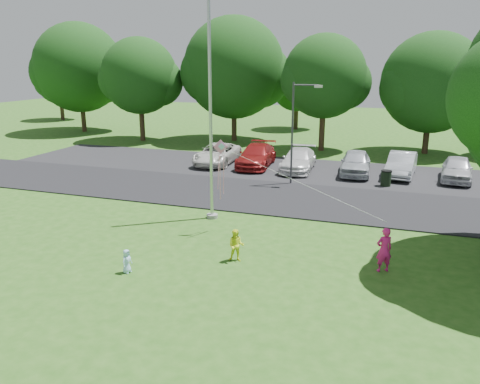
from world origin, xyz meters
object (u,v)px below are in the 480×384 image
(street_lamp, at_px, (297,124))
(child_yellow, at_px, (236,246))
(trash_can, at_px, (386,179))
(kite, at_px, (225,160))
(child_blue, at_px, (127,261))
(woman, at_px, (384,250))
(flagpole, at_px, (211,124))

(street_lamp, height_order, child_yellow, street_lamp)
(trash_can, relative_size, child_yellow, 0.81)
(trash_can, distance_m, kite, 11.52)
(trash_can, bearing_deg, child_blue, -118.45)
(kite, bearing_deg, street_lamp, 61.94)
(kite, bearing_deg, woman, -36.76)
(flagpole, bearing_deg, kite, -52.57)
(trash_can, bearing_deg, child_yellow, -110.64)
(flagpole, xyz_separation_m, trash_can, (7.09, 8.00, -3.70))
(trash_can, xyz_separation_m, child_yellow, (-4.54, -12.07, 0.11))
(child_yellow, bearing_deg, kite, 107.58)
(woman, relative_size, child_blue, 1.89)
(child_yellow, bearing_deg, flagpole, 111.37)
(child_blue, bearing_deg, street_lamp, -2.81)
(child_blue, bearing_deg, kite, -12.08)
(flagpole, xyz_separation_m, kite, (1.21, -1.58, -1.14))
(street_lamp, bearing_deg, child_yellow, -93.55)
(child_blue, distance_m, kite, 5.50)
(child_yellow, bearing_deg, street_lamp, 81.07)
(woman, height_order, child_blue, woman)
(street_lamp, distance_m, woman, 11.76)
(street_lamp, distance_m, child_blue, 13.64)
(flagpole, height_order, woman, flagpole)
(trash_can, relative_size, child_blue, 1.16)
(flagpole, distance_m, child_yellow, 5.99)
(woman, distance_m, child_blue, 8.42)
(flagpole, relative_size, woman, 6.58)
(woman, bearing_deg, flagpole, -53.40)
(child_yellow, relative_size, child_blue, 1.43)
(kite, bearing_deg, child_blue, -132.55)
(flagpole, relative_size, trash_can, 10.72)
(flagpole, relative_size, child_yellow, 8.69)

